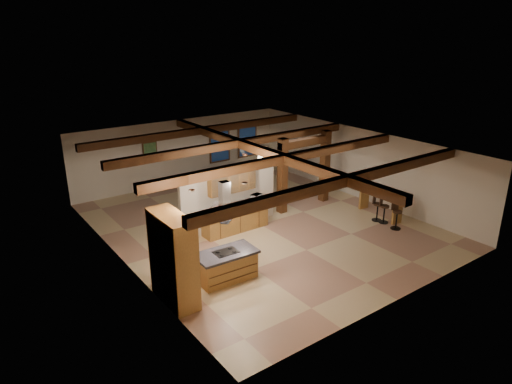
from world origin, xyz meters
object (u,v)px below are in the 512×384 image
kitchen_island (226,265)px  bar_counter (381,199)px  sofa (227,171)px  dining_table (235,194)px

kitchen_island → bar_counter: bar_counter is taller
kitchen_island → sofa: (5.10, 7.90, -0.15)m
bar_counter → dining_table: bearing=129.2°
sofa → kitchen_island: bearing=80.1°
sofa → dining_table: bearing=85.6°
kitchen_island → bar_counter: 7.19m
dining_table → kitchen_island: bearing=-106.3°
dining_table → sofa: bearing=82.1°
dining_table → bar_counter: (3.60, -4.42, 0.35)m
kitchen_island → sofa: size_ratio=0.91×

